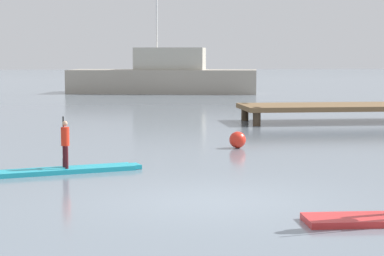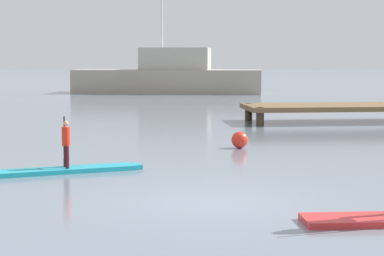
% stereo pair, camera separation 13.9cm
% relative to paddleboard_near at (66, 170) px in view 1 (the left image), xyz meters
% --- Properties ---
extents(ground_plane, '(240.00, 240.00, 0.00)m').
position_rel_paddleboard_near_xyz_m(ground_plane, '(2.75, -3.41, -0.05)').
color(ground_plane, slate).
extents(paddleboard_near, '(3.33, 1.45, 0.10)m').
position_rel_paddleboard_near_xyz_m(paddleboard_near, '(0.00, 0.00, 0.00)').
color(paddleboard_near, '#1E9EB2').
rests_on(paddleboard_near, ground).
extents(paddler_child_solo, '(0.22, 0.36, 1.10)m').
position_rel_paddleboard_near_xyz_m(paddler_child_solo, '(0.00, 0.01, 0.62)').
color(paddler_child_solo, '#4C1419').
rests_on(paddler_child_solo, paddleboard_near).
extents(fishing_boat_white_large, '(13.01, 6.45, 9.61)m').
position_rel_paddleboard_near_xyz_m(fishing_boat_white_large, '(4.88, 33.15, 1.07)').
color(fishing_boat_white_large, '#9E9384').
rests_on(fishing_boat_white_large, ground).
extents(mooring_buoy_near, '(0.45, 0.45, 0.45)m').
position_rel_paddleboard_near_xyz_m(mooring_buoy_near, '(4.44, 3.66, 0.18)').
color(mooring_buoy_near, red).
rests_on(mooring_buoy_near, ground).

